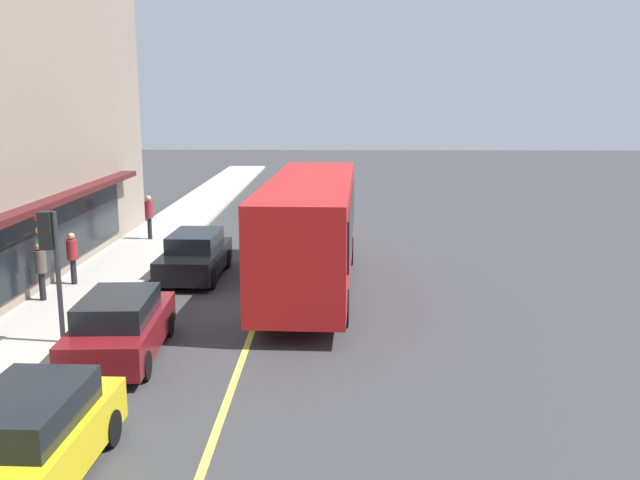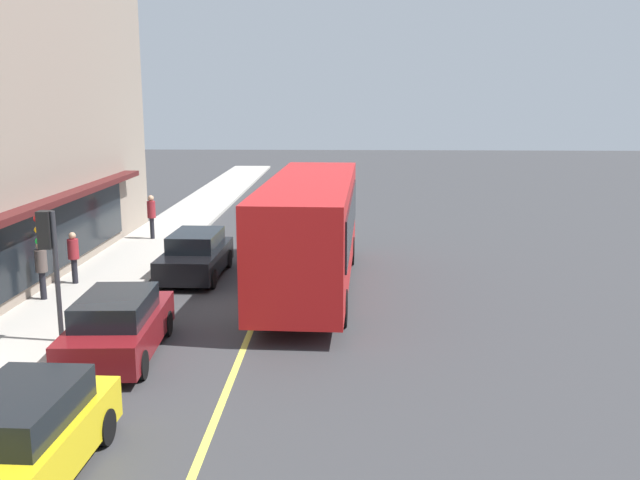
{
  "view_description": "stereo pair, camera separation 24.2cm",
  "coord_description": "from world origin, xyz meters",
  "views": [
    {
      "loc": [
        -19.63,
        -2.18,
        6.01
      ],
      "look_at": [
        1.88,
        -1.67,
        1.6
      ],
      "focal_mm": 39.7,
      "sensor_mm": 36.0,
      "label": 1
    },
    {
      "loc": [
        -19.62,
        -2.42,
        6.01
      ],
      "look_at": [
        1.88,
        -1.67,
        1.6
      ],
      "focal_mm": 39.7,
      "sensor_mm": 36.0,
      "label": 2
    }
  ],
  "objects": [
    {
      "name": "pedestrian_near_storefront",
      "position": [
        1.84,
        6.13,
        1.14
      ],
      "size": [
        0.34,
        0.34,
        1.65
      ],
      "color": "black",
      "rests_on": "sidewalk"
    },
    {
      "name": "pedestrian_waiting",
      "position": [
        9.01,
        5.58,
        1.25
      ],
      "size": [
        0.34,
        0.34,
        1.82
      ],
      "color": "black",
      "rests_on": "sidewalk"
    },
    {
      "name": "traffic_light",
      "position": [
        -3.49,
        4.6,
        2.53
      ],
      "size": [
        0.3,
        0.52,
        3.2
      ],
      "color": "#2D2D33",
      "rests_on": "sidewalk"
    },
    {
      "name": "bus",
      "position": [
        1.92,
        -1.37,
        1.99
      ],
      "size": [
        11.22,
        2.94,
        3.5
      ],
      "color": "red",
      "rests_on": "ground"
    },
    {
      "name": "ground",
      "position": [
        0.0,
        0.0,
        0.0
      ],
      "size": [
        120.0,
        120.0,
        0.0
      ],
      "primitive_type": "plane",
      "color": "#38383A"
    },
    {
      "name": "sidewalk",
      "position": [
        0.0,
        5.37,
        0.07
      ],
      "size": [
        80.0,
        2.99,
        0.15
      ],
      "primitive_type": "cube",
      "color": "#B2ADA3",
      "rests_on": "ground"
    },
    {
      "name": "pedestrian_mid_block",
      "position": [
        0.03,
        6.38,
        1.18
      ],
      "size": [
        0.34,
        0.34,
        1.71
      ],
      "color": "black",
      "rests_on": "sidewalk"
    },
    {
      "name": "car_black",
      "position": [
        3.34,
        2.56,
        0.74
      ],
      "size": [
        4.33,
        1.93,
        1.52
      ],
      "color": "black",
      "rests_on": "ground"
    },
    {
      "name": "lane_centre_stripe",
      "position": [
        0.0,
        0.0,
        0.0
      ],
      "size": [
        36.0,
        0.16,
        0.01
      ],
      "primitive_type": "cube",
      "color": "#D8D14C",
      "rests_on": "ground"
    },
    {
      "name": "car_maroon",
      "position": [
        -4.08,
        2.84,
        0.74
      ],
      "size": [
        4.39,
        2.05,
        1.52
      ],
      "color": "maroon",
      "rests_on": "ground"
    },
    {
      "name": "car_yellow",
      "position": [
        -9.68,
        2.61,
        0.74
      ],
      "size": [
        4.34,
        1.94,
        1.52
      ],
      "color": "yellow",
      "rests_on": "ground"
    }
  ]
}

